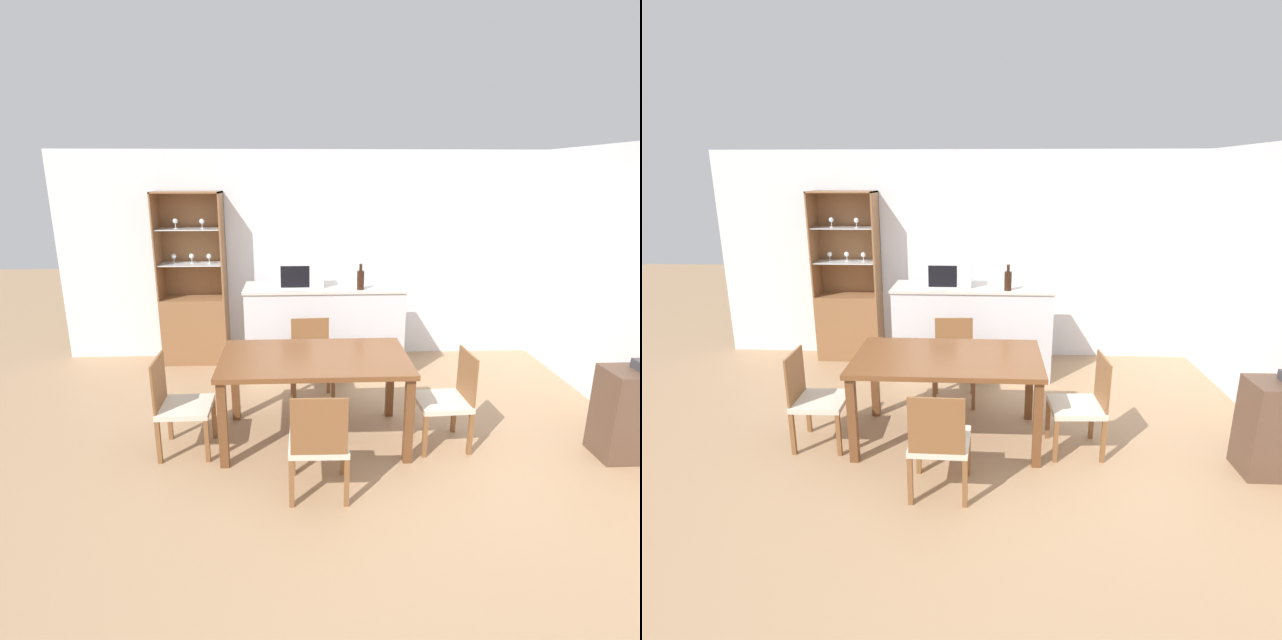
% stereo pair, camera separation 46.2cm
% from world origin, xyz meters
% --- Properties ---
extents(ground_plane, '(18.00, 18.00, 0.00)m').
position_xyz_m(ground_plane, '(0.00, 0.00, 0.00)').
color(ground_plane, '#A37F5B').
extents(wall_back, '(6.80, 0.06, 2.55)m').
position_xyz_m(wall_back, '(0.00, 2.63, 1.27)').
color(wall_back, silver).
rests_on(wall_back, ground_plane).
extents(kitchen_counter, '(1.80, 0.60, 1.06)m').
position_xyz_m(kitchen_counter, '(-0.18, 1.92, 0.53)').
color(kitchen_counter, silver).
rests_on(kitchen_counter, ground_plane).
extents(display_cabinet, '(0.78, 0.38, 2.08)m').
position_xyz_m(display_cabinet, '(-1.75, 2.42, 0.59)').
color(display_cabinet, brown).
rests_on(display_cabinet, ground_plane).
extents(dining_table, '(1.60, 0.94, 0.78)m').
position_xyz_m(dining_table, '(-0.35, 0.40, 0.68)').
color(dining_table, brown).
rests_on(dining_table, ground_plane).
extents(dining_chair_side_right_near, '(0.45, 0.45, 0.84)m').
position_xyz_m(dining_chair_side_right_near, '(0.78, 0.26, 0.42)').
color(dining_chair_side_right_near, beige).
rests_on(dining_chair_side_right_near, ground_plane).
extents(dining_chair_head_near, '(0.44, 0.44, 0.84)m').
position_xyz_m(dining_chair_head_near, '(-0.35, -0.40, 0.42)').
color(dining_chair_head_near, beige).
rests_on(dining_chair_head_near, ground_plane).
extents(dining_chair_side_left_near, '(0.43, 0.43, 0.84)m').
position_xyz_m(dining_chair_side_left_near, '(-1.48, 0.26, 0.42)').
color(dining_chair_side_left_near, beige).
rests_on(dining_chair_side_left_near, ground_plane).
extents(dining_chair_head_far, '(0.45, 0.45, 0.84)m').
position_xyz_m(dining_chair_head_far, '(-0.35, 1.20, 0.42)').
color(dining_chair_head_far, beige).
rests_on(dining_chair_head_far, ground_plane).
extents(microwave, '(0.49, 0.37, 0.28)m').
position_xyz_m(microwave, '(-0.44, 1.95, 1.19)').
color(microwave, silver).
rests_on(microwave, kitchen_counter).
extents(wine_bottle, '(0.08, 0.08, 0.28)m').
position_xyz_m(wine_bottle, '(0.20, 1.72, 1.17)').
color(wine_bottle, black).
rests_on(wine_bottle, kitchen_counter).
extents(side_cabinet, '(0.57, 0.35, 0.76)m').
position_xyz_m(side_cabinet, '(2.26, 0.00, 0.38)').
color(side_cabinet, brown).
rests_on(side_cabinet, ground_plane).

